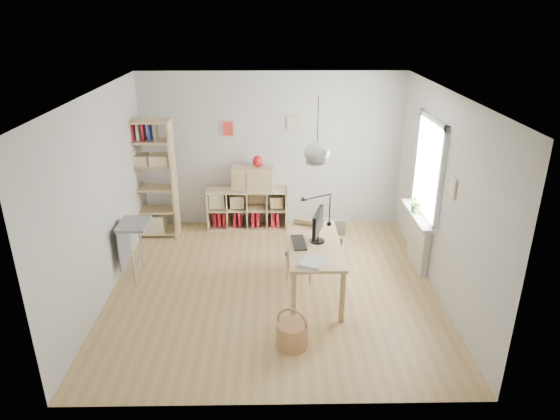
{
  "coord_description": "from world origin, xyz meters",
  "views": [
    {
      "loc": [
        -0.01,
        -6.11,
        3.7
      ],
      "look_at": [
        0.1,
        0.3,
        1.05
      ],
      "focal_mm": 32.0,
      "sensor_mm": 36.0,
      "label": 1
    }
  ],
  "objects_px": {
    "storage_chest": "(327,246)",
    "monitor": "(318,225)",
    "cube_shelf": "(246,211)",
    "tall_bookshelf": "(150,174)",
    "chair": "(304,246)",
    "drawer_chest": "(253,178)",
    "desk": "(314,250)"
  },
  "relations": [
    {
      "from": "cube_shelf",
      "to": "tall_bookshelf",
      "type": "height_order",
      "value": "tall_bookshelf"
    },
    {
      "from": "chair",
      "to": "drawer_chest",
      "type": "relative_size",
      "value": 1.17
    },
    {
      "from": "monitor",
      "to": "drawer_chest",
      "type": "distance_m",
      "value": 2.33
    },
    {
      "from": "desk",
      "to": "cube_shelf",
      "type": "height_order",
      "value": "desk"
    },
    {
      "from": "storage_chest",
      "to": "chair",
      "type": "bearing_deg",
      "value": -112.68
    },
    {
      "from": "cube_shelf",
      "to": "storage_chest",
      "type": "height_order",
      "value": "cube_shelf"
    },
    {
      "from": "tall_bookshelf",
      "to": "storage_chest",
      "type": "distance_m",
      "value": 3.16
    },
    {
      "from": "desk",
      "to": "monitor",
      "type": "bearing_deg",
      "value": 53.05
    },
    {
      "from": "cube_shelf",
      "to": "chair",
      "type": "distance_m",
      "value": 2.0
    },
    {
      "from": "storage_chest",
      "to": "monitor",
      "type": "relative_size",
      "value": 1.37
    },
    {
      "from": "tall_bookshelf",
      "to": "monitor",
      "type": "relative_size",
      "value": 4.02
    },
    {
      "from": "tall_bookshelf",
      "to": "drawer_chest",
      "type": "xyz_separation_m",
      "value": [
        1.69,
        0.24,
        -0.16
      ]
    },
    {
      "from": "desk",
      "to": "monitor",
      "type": "relative_size",
      "value": 3.01
    },
    {
      "from": "cube_shelf",
      "to": "storage_chest",
      "type": "xyz_separation_m",
      "value": [
        1.33,
        -1.17,
        -0.12
      ]
    },
    {
      "from": "chair",
      "to": "storage_chest",
      "type": "xyz_separation_m",
      "value": [
        0.41,
        0.6,
        -0.3
      ]
    },
    {
      "from": "monitor",
      "to": "chair",
      "type": "bearing_deg",
      "value": 126.07
    },
    {
      "from": "cube_shelf",
      "to": "monitor",
      "type": "distance_m",
      "value": 2.52
    },
    {
      "from": "monitor",
      "to": "drawer_chest",
      "type": "height_order",
      "value": "monitor"
    },
    {
      "from": "storage_chest",
      "to": "monitor",
      "type": "bearing_deg",
      "value": -92.91
    },
    {
      "from": "tall_bookshelf",
      "to": "chair",
      "type": "distance_m",
      "value": 2.96
    },
    {
      "from": "chair",
      "to": "drawer_chest",
      "type": "distance_m",
      "value": 1.95
    },
    {
      "from": "tall_bookshelf",
      "to": "drawer_chest",
      "type": "height_order",
      "value": "tall_bookshelf"
    },
    {
      "from": "cube_shelf",
      "to": "storage_chest",
      "type": "bearing_deg",
      "value": -41.21
    },
    {
      "from": "drawer_chest",
      "to": "monitor",
      "type": "bearing_deg",
      "value": -62.03
    },
    {
      "from": "storage_chest",
      "to": "desk",
      "type": "bearing_deg",
      "value": -94.34
    },
    {
      "from": "chair",
      "to": "drawer_chest",
      "type": "height_order",
      "value": "drawer_chest"
    },
    {
      "from": "desk",
      "to": "storage_chest",
      "type": "distance_m",
      "value": 1.21
    },
    {
      "from": "tall_bookshelf",
      "to": "monitor",
      "type": "bearing_deg",
      "value": -35.72
    },
    {
      "from": "tall_bookshelf",
      "to": "chair",
      "type": "bearing_deg",
      "value": -30.8
    },
    {
      "from": "drawer_chest",
      "to": "chair",
      "type": "bearing_deg",
      "value": -61.07
    },
    {
      "from": "desk",
      "to": "cube_shelf",
      "type": "distance_m",
      "value": 2.48
    },
    {
      "from": "monitor",
      "to": "cube_shelf",
      "type": "bearing_deg",
      "value": 132.67
    }
  ]
}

